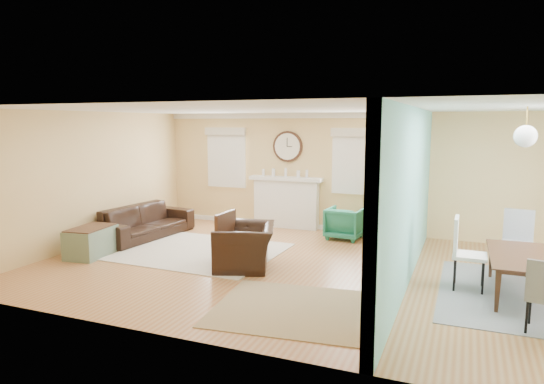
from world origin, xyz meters
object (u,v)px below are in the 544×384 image
object	(u,v)px
green_chair	(345,223)
sofa	(145,222)
credenza	(400,229)
dining_table	(527,276)
eames_chair	(245,246)

from	to	relation	value
green_chair	sofa	bearing A→B (deg)	25.09
sofa	credenza	world-z (taller)	credenza
credenza	green_chair	bearing A→B (deg)	157.29
sofa	dining_table	xyz separation A→B (m)	(7.04, -0.95, -0.04)
green_chair	dining_table	xyz separation A→B (m)	(3.13, -2.41, -0.03)
green_chair	credenza	world-z (taller)	credenza
credenza	dining_table	world-z (taller)	credenza
sofa	eames_chair	world-z (taller)	eames_chair
sofa	green_chair	world-z (taller)	sofa
sofa	eames_chair	size ratio (longest dim) A/B	2.07
eames_chair	sofa	bearing A→B (deg)	-132.38
sofa	dining_table	distance (m)	7.10
eames_chair	green_chair	xyz separation A→B (m)	(1.06, 2.60, -0.03)
credenza	dining_table	size ratio (longest dim) A/B	0.98
sofa	dining_table	size ratio (longest dim) A/B	1.36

